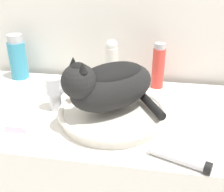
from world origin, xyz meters
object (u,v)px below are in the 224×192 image
object	(u,v)px
mouthwash_bottle	(18,58)
shampoo_bottle_tall	(158,66)
cream_tube	(180,159)
soap_bar	(19,127)
faucet	(56,91)
lotion_bottle_white	(112,62)
cat	(109,84)

from	to	relation	value
mouthwash_bottle	shampoo_bottle_tall	size ratio (longest dim) A/B	1.04
mouthwash_bottle	cream_tube	distance (m)	0.86
cream_tube	soap_bar	size ratio (longest dim) A/B	2.38
soap_bar	cream_tube	bearing A→B (deg)	-8.83
shampoo_bottle_tall	soap_bar	size ratio (longest dim) A/B	2.67
mouthwash_bottle	faucet	bearing A→B (deg)	-43.61
mouthwash_bottle	soap_bar	xyz separation A→B (m)	(0.19, -0.41, -0.08)
lotion_bottle_white	soap_bar	world-z (taller)	lotion_bottle_white
mouthwash_bottle	soap_bar	bearing A→B (deg)	-64.72
faucet	mouthwash_bottle	size ratio (longest dim) A/B	0.63
lotion_bottle_white	soap_bar	xyz separation A→B (m)	(-0.23, -0.41, -0.09)
soap_bar	mouthwash_bottle	bearing A→B (deg)	115.28
mouthwash_bottle	lotion_bottle_white	distance (m)	0.43
faucet	soap_bar	size ratio (longest dim) A/B	1.74
soap_bar	lotion_bottle_white	bearing A→B (deg)	60.30
cream_tube	soap_bar	bearing A→B (deg)	171.17
mouthwash_bottle	cat	bearing A→B (deg)	-32.70
cat	shampoo_bottle_tall	bearing A→B (deg)	-160.70
cat	lotion_bottle_white	distance (m)	0.31
shampoo_bottle_tall	soap_bar	distance (m)	0.60
faucet	mouthwash_bottle	distance (m)	0.37
cat	cream_tube	size ratio (longest dim) A/B	1.99
mouthwash_bottle	shampoo_bottle_tall	xyz separation A→B (m)	(0.63, -0.00, -0.00)
mouthwash_bottle	soap_bar	distance (m)	0.46
cat	lotion_bottle_white	size ratio (longest dim) A/B	1.72
mouthwash_bottle	shampoo_bottle_tall	bearing A→B (deg)	-0.00
lotion_bottle_white	cream_tube	world-z (taller)	lotion_bottle_white
faucet	cat	bearing A→B (deg)	-3.67
faucet	shampoo_bottle_tall	world-z (taller)	shampoo_bottle_tall
shampoo_bottle_tall	cream_tube	world-z (taller)	shampoo_bottle_tall
faucet	soap_bar	distance (m)	0.18
shampoo_bottle_tall	cream_tube	xyz separation A→B (m)	(0.08, -0.49, -0.08)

